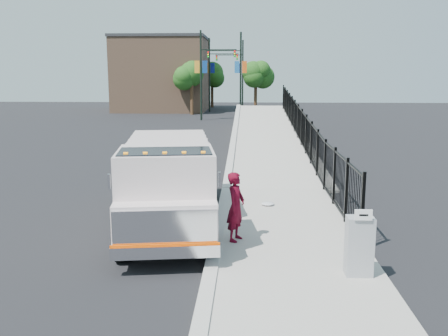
{
  "coord_description": "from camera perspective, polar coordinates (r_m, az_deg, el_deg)",
  "views": [
    {
      "loc": [
        0.76,
        -13.75,
        4.28
      ],
      "look_at": [
        0.01,
        2.0,
        1.26
      ],
      "focal_mm": 40.0,
      "sensor_mm": 36.0,
      "label": 1
    }
  ],
  "objects": [
    {
      "name": "tree_1",
      "position": [
        55.11,
        3.65,
        10.45
      ],
      "size": [
        2.36,
        2.36,
        5.18
      ],
      "color": "#382314",
      "rests_on": "ground"
    },
    {
      "name": "ramp",
      "position": [
        30.09,
        5.29,
        2.61
      ],
      "size": [
        3.95,
        24.06,
        3.19
      ],
      "primitive_type": "cube",
      "rotation": [
        0.06,
        0.0,
        0.0
      ],
      "color": "#9E998E",
      "rests_on": "ground"
    },
    {
      "name": "iron_fence",
      "position": [
        26.12,
        8.83,
        3.27
      ],
      "size": [
        0.1,
        28.0,
        1.8
      ],
      "primitive_type": "cube",
      "color": "black",
      "rests_on": "ground"
    },
    {
      "name": "curb",
      "position": [
        12.51,
        -0.94,
        -8.79
      ],
      "size": [
        0.3,
        12.0,
        0.16
      ],
      "primitive_type": "cube",
      "color": "#ADAAA3",
      "rests_on": "ground"
    },
    {
      "name": "tree_0",
      "position": [
        51.98,
        -3.72,
        10.45
      ],
      "size": [
        2.63,
        2.63,
        5.32
      ],
      "color": "#382314",
      "rests_on": "ground"
    },
    {
      "name": "worker",
      "position": [
        12.48,
        1.36,
        -4.44
      ],
      "size": [
        0.61,
        0.74,
        1.75
      ],
      "primitive_type": "imported",
      "rotation": [
        0.0,
        0.0,
        1.22
      ],
      "color": "#4E0514",
      "rests_on": "sidewalk"
    },
    {
      "name": "arrow_sign",
      "position": [
        10.41,
        15.66,
        -5.19
      ],
      "size": [
        0.35,
        0.04,
        0.22
      ],
      "primitive_type": "cube",
      "color": "white",
      "rests_on": "utility_cabinet"
    },
    {
      "name": "truck",
      "position": [
        13.96,
        -6.45,
        -1.07
      ],
      "size": [
        3.33,
        7.61,
        2.52
      ],
      "rotation": [
        0.0,
        0.0,
        0.14
      ],
      "color": "black",
      "rests_on": "ground"
    },
    {
      "name": "light_pole_3",
      "position": [
        59.23,
        1.85,
        10.91
      ],
      "size": [
        3.78,
        0.22,
        8.0
      ],
      "color": "black",
      "rests_on": "ground"
    },
    {
      "name": "light_pole_0",
      "position": [
        45.73,
        -2.26,
        10.93
      ],
      "size": [
        3.78,
        0.22,
        8.0
      ],
      "color": "black",
      "rests_on": "ground"
    },
    {
      "name": "ground",
      "position": [
        14.43,
        -0.44,
        -6.43
      ],
      "size": [
        120.0,
        120.0,
        0.0
      ],
      "primitive_type": "plane",
      "color": "black",
      "rests_on": "ground"
    },
    {
      "name": "utility_cabinet",
      "position": [
        10.83,
        15.2,
        -8.61
      ],
      "size": [
        0.55,
        0.4,
        1.25
      ],
      "primitive_type": "cube",
      "color": "gray",
      "rests_on": "sidewalk"
    },
    {
      "name": "tree_2",
      "position": [
        63.11,
        -1.37,
        10.54
      ],
      "size": [
        2.83,
        2.83,
        5.42
      ],
      "color": "#382314",
      "rests_on": "ground"
    },
    {
      "name": "building",
      "position": [
        58.57,
        -7.0,
        10.48
      ],
      "size": [
        10.0,
        10.0,
        8.0
      ],
      "primitive_type": "cube",
      "color": "#8C664C",
      "rests_on": "ground"
    },
    {
      "name": "light_pole_2",
      "position": [
        55.77,
        -1.36,
        10.92
      ],
      "size": [
        3.78,
        0.22,
        8.0
      ],
      "color": "black",
      "rests_on": "ground"
    },
    {
      "name": "light_pole_1",
      "position": [
        47.66,
        1.54,
        10.93
      ],
      "size": [
        3.78,
        0.22,
        8.0
      ],
      "color": "black",
      "rests_on": "ground"
    },
    {
      "name": "sidewalk",
      "position": [
        12.54,
        7.98,
        -8.94
      ],
      "size": [
        3.55,
        12.0,
        0.12
      ],
      "primitive_type": "cube",
      "color": "#9E998E",
      "rests_on": "ground"
    },
    {
      "name": "debris",
      "position": [
        16.01,
        5.0,
        -4.08
      ],
      "size": [
        0.42,
        0.42,
        0.1
      ],
      "primitive_type": "ellipsoid",
      "color": "silver",
      "rests_on": "sidewalk"
    }
  ]
}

